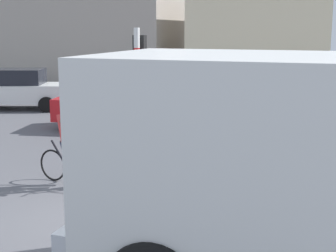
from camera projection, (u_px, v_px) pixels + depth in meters
ground_plane at (93, 222)px, 8.34m from camera, size 120.00×120.00×0.00m
sidewalk_far at (232, 100)px, 22.04m from camera, size 80.00×5.00×0.16m
truck_foreground at (326, 168)px, 5.49m from camera, size 5.54×3.05×2.90m
cyclist at (70, 144)px, 10.19m from camera, size 1.69×0.58×1.72m
traffic_light_pole at (138, 84)px, 10.19m from camera, size 0.24×0.43×3.20m
car_red_near at (120, 103)px, 16.02m from camera, size 4.19×2.28×1.60m
car_white_mid at (18, 89)px, 19.90m from camera, size 4.32×2.79×1.60m
building_corner_left at (84, 27)px, 30.21m from camera, size 11.42×6.39×6.53m
building_mid_block at (262, 40)px, 27.79m from camera, size 7.24×7.40×5.03m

